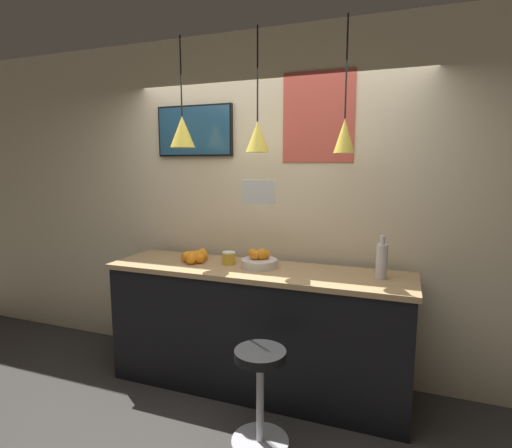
% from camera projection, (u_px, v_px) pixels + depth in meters
% --- Properties ---
extents(ground_plane, '(14.00, 14.00, 0.00)m').
position_uv_depth(ground_plane, '(219.00, 442.00, 2.61)').
color(ground_plane, '#33302D').
extents(back_wall, '(8.00, 0.06, 2.90)m').
position_uv_depth(back_wall, '(273.00, 206.00, 3.44)').
color(back_wall, beige).
rests_on(back_wall, ground_plane).
extents(service_counter, '(2.39, 0.62, 1.00)m').
position_uv_depth(service_counter, '(256.00, 329.00, 3.19)').
color(service_counter, black).
rests_on(service_counter, ground_plane).
extents(bar_stool, '(0.38, 0.38, 0.64)m').
position_uv_depth(bar_stool, '(260.00, 382.00, 2.55)').
color(bar_stool, '#B7B7BC').
rests_on(bar_stool, ground_plane).
extents(fruit_bowl, '(0.29, 0.29, 0.15)m').
position_uv_depth(fruit_bowl, '(259.00, 260.00, 3.15)').
color(fruit_bowl, beige).
rests_on(fruit_bowl, service_counter).
extents(orange_pile, '(0.23, 0.31, 0.09)m').
position_uv_depth(orange_pile, '(195.00, 256.00, 3.34)').
color(orange_pile, orange).
rests_on(orange_pile, service_counter).
extents(juice_bottle, '(0.08, 0.08, 0.31)m').
position_uv_depth(juice_bottle, '(382.00, 260.00, 2.82)').
color(juice_bottle, silver).
rests_on(juice_bottle, service_counter).
extents(spread_jar, '(0.11, 0.11, 0.10)m').
position_uv_depth(spread_jar, '(229.00, 258.00, 3.24)').
color(spread_jar, gold).
rests_on(spread_jar, service_counter).
extents(pendant_lamp_left, '(0.20, 0.20, 0.87)m').
position_uv_depth(pendant_lamp_left, '(182.00, 131.00, 3.21)').
color(pendant_lamp_left, black).
extents(pendant_lamp_middle, '(0.18, 0.18, 0.91)m').
position_uv_depth(pendant_lamp_middle, '(257.00, 136.00, 3.00)').
color(pendant_lamp_middle, black).
extents(pendant_lamp_right, '(0.15, 0.15, 0.92)m').
position_uv_depth(pendant_lamp_right, '(344.00, 135.00, 2.78)').
color(pendant_lamp_right, black).
extents(mounted_tv, '(0.73, 0.04, 0.45)m').
position_uv_depth(mounted_tv, '(195.00, 131.00, 3.54)').
color(mounted_tv, black).
extents(hanging_menu_board, '(0.24, 0.01, 0.17)m').
position_uv_depth(hanging_menu_board, '(258.00, 192.00, 2.78)').
color(hanging_menu_board, silver).
extents(wall_poster, '(0.58, 0.01, 0.71)m').
position_uv_depth(wall_poster, '(318.00, 117.00, 3.17)').
color(wall_poster, '#C64C3D').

